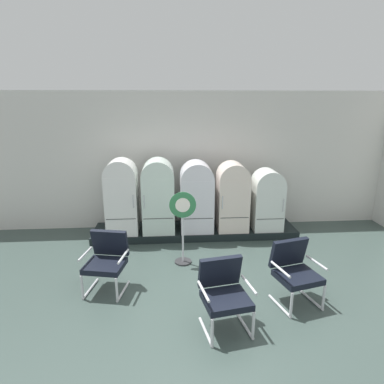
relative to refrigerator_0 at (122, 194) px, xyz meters
The scene contains 12 objects.
ground 3.46m from the refrigerator_0, 61.13° to the right, with size 12.00×10.00×0.05m, color #384742.
back_wall 1.86m from the refrigerator_0, 25.89° to the left, with size 11.76×0.12×3.17m.
display_plinth 1.86m from the refrigerator_0, ahead, with size 4.56×0.95×0.16m, color black.
refrigerator_0 is the anchor object (origin of this frame).
refrigerator_1 0.78m from the refrigerator_0, ahead, with size 0.69×0.72×1.61m.
refrigerator_2 1.62m from the refrigerator_0, ahead, with size 0.71×0.73×1.54m.
refrigerator_3 2.41m from the refrigerator_0, ahead, with size 0.67×0.67×1.52m.
refrigerator_4 3.20m from the refrigerator_0, ahead, with size 0.65×0.63×1.35m.
armchair_left 2.05m from the refrigerator_0, 90.16° to the right, with size 0.75×0.75×0.96m.
armchair_right 3.88m from the refrigerator_0, 41.66° to the right, with size 0.76×0.77×0.96m.
armchair_center 3.54m from the refrigerator_0, 60.66° to the right, with size 0.74×0.74×0.96m.
sign_stand 1.78m from the refrigerator_0, 44.19° to the right, with size 0.49×0.32×1.40m.
Camera 1 is at (-0.58, -4.03, 3.02)m, focal length 31.07 mm.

